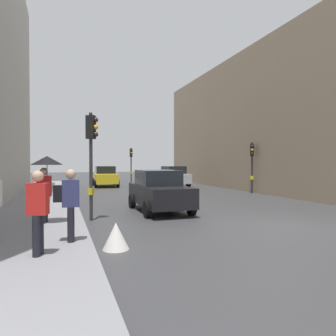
{
  "coord_description": "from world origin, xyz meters",
  "views": [
    {
      "loc": [
        -6.62,
        -8.49,
        2.1
      ],
      "look_at": [
        0.12,
        11.22,
        1.72
      ],
      "focal_mm": 33.46,
      "sensor_mm": 36.0,
      "label": 1
    }
  ],
  "objects_px": {
    "car_dark_suv": "(159,191)",
    "pedestrian_with_umbrella": "(46,170)",
    "pedestrian_with_grey_backpack": "(69,201)",
    "pedestrian_in_red_jacket": "(38,209)",
    "traffic_light_mid_street": "(252,158)",
    "traffic_light_near_right": "(91,146)",
    "car_silver_hatchback": "(173,176)",
    "traffic_light_far_median": "(131,159)",
    "warning_sign_triangle": "(116,236)",
    "car_yellow_taxi": "(105,176)"
  },
  "relations": [
    {
      "from": "traffic_light_near_right",
      "to": "pedestrian_with_umbrella",
      "type": "distance_m",
      "value": 1.91
    },
    {
      "from": "traffic_light_mid_street",
      "to": "car_dark_suv",
      "type": "height_order",
      "value": "traffic_light_mid_street"
    },
    {
      "from": "car_silver_hatchback",
      "to": "traffic_light_near_right",
      "type": "bearing_deg",
      "value": -120.13
    },
    {
      "from": "car_silver_hatchback",
      "to": "pedestrian_with_grey_backpack",
      "type": "height_order",
      "value": "pedestrian_with_grey_backpack"
    },
    {
      "from": "pedestrian_with_grey_backpack",
      "to": "car_dark_suv",
      "type": "bearing_deg",
      "value": 51.43
    },
    {
      "from": "traffic_light_mid_street",
      "to": "pedestrian_with_umbrella",
      "type": "distance_m",
      "value": 14.71
    },
    {
      "from": "car_yellow_taxi",
      "to": "warning_sign_triangle",
      "type": "bearing_deg",
      "value": -96.87
    },
    {
      "from": "car_silver_hatchback",
      "to": "pedestrian_with_grey_backpack",
      "type": "bearing_deg",
      "value": -117.17
    },
    {
      "from": "traffic_light_near_right",
      "to": "pedestrian_with_grey_backpack",
      "type": "height_order",
      "value": "traffic_light_near_right"
    },
    {
      "from": "car_yellow_taxi",
      "to": "pedestrian_with_umbrella",
      "type": "relative_size",
      "value": 2.0
    },
    {
      "from": "traffic_light_far_median",
      "to": "car_dark_suv",
      "type": "bearing_deg",
      "value": -98.56
    },
    {
      "from": "car_dark_suv",
      "to": "pedestrian_with_umbrella",
      "type": "distance_m",
      "value": 4.98
    },
    {
      "from": "pedestrian_with_grey_backpack",
      "to": "pedestrian_in_red_jacket",
      "type": "xyz_separation_m",
      "value": [
        -0.64,
        -1.0,
        -0.03
      ]
    },
    {
      "from": "traffic_light_near_right",
      "to": "car_silver_hatchback",
      "type": "height_order",
      "value": "traffic_light_near_right"
    },
    {
      "from": "pedestrian_with_umbrella",
      "to": "car_dark_suv",
      "type": "bearing_deg",
      "value": 25.02
    },
    {
      "from": "traffic_light_far_median",
      "to": "traffic_light_near_right",
      "type": "distance_m",
      "value": 20.85
    },
    {
      "from": "car_dark_suv",
      "to": "pedestrian_with_umbrella",
      "type": "xyz_separation_m",
      "value": [
        -4.43,
        -2.07,
        0.96
      ]
    },
    {
      "from": "car_yellow_taxi",
      "to": "pedestrian_in_red_jacket",
      "type": "distance_m",
      "value": 20.88
    },
    {
      "from": "traffic_light_mid_street",
      "to": "traffic_light_near_right",
      "type": "xyz_separation_m",
      "value": [
        -11.18,
        -6.61,
        0.29
      ]
    },
    {
      "from": "traffic_light_near_right",
      "to": "car_silver_hatchback",
      "type": "distance_m",
      "value": 16.38
    },
    {
      "from": "traffic_light_far_median",
      "to": "car_silver_hatchback",
      "type": "height_order",
      "value": "traffic_light_far_median"
    },
    {
      "from": "car_silver_hatchback",
      "to": "car_dark_suv",
      "type": "height_order",
      "value": "same"
    },
    {
      "from": "pedestrian_with_umbrella",
      "to": "pedestrian_in_red_jacket",
      "type": "distance_m",
      "value": 3.77
    },
    {
      "from": "traffic_light_far_median",
      "to": "traffic_light_near_right",
      "type": "bearing_deg",
      "value": -106.05
    },
    {
      "from": "traffic_light_far_median",
      "to": "car_dark_suv",
      "type": "height_order",
      "value": "traffic_light_far_median"
    },
    {
      "from": "traffic_light_mid_street",
      "to": "pedestrian_in_red_jacket",
      "type": "xyz_separation_m",
      "value": [
        -12.68,
        -11.15,
        -1.25
      ]
    },
    {
      "from": "pedestrian_in_red_jacket",
      "to": "warning_sign_triangle",
      "type": "bearing_deg",
      "value": 16.0
    },
    {
      "from": "car_yellow_taxi",
      "to": "pedestrian_with_umbrella",
      "type": "height_order",
      "value": "pedestrian_with_umbrella"
    },
    {
      "from": "traffic_light_far_median",
      "to": "pedestrian_with_umbrella",
      "type": "distance_m",
      "value": 22.11
    },
    {
      "from": "car_yellow_taxi",
      "to": "pedestrian_with_grey_backpack",
      "type": "distance_m",
      "value": 19.77
    },
    {
      "from": "car_dark_suv",
      "to": "warning_sign_triangle",
      "type": "distance_m",
      "value": 5.97
    },
    {
      "from": "pedestrian_in_red_jacket",
      "to": "traffic_light_far_median",
      "type": "bearing_deg",
      "value": 73.52
    },
    {
      "from": "traffic_light_mid_street",
      "to": "pedestrian_in_red_jacket",
      "type": "distance_m",
      "value": 16.93
    },
    {
      "from": "car_yellow_taxi",
      "to": "pedestrian_with_umbrella",
      "type": "xyz_separation_m",
      "value": [
        -4.1,
        -16.77,
        0.96
      ]
    },
    {
      "from": "traffic_light_near_right",
      "to": "warning_sign_triangle",
      "type": "distance_m",
      "value": 4.68
    },
    {
      "from": "traffic_light_far_median",
      "to": "pedestrian_in_red_jacket",
      "type": "relative_size",
      "value": 2.03
    },
    {
      "from": "pedestrian_with_umbrella",
      "to": "warning_sign_triangle",
      "type": "xyz_separation_m",
      "value": [
        1.7,
        -3.21,
        -1.52
      ]
    },
    {
      "from": "pedestrian_with_grey_backpack",
      "to": "traffic_light_mid_street",
      "type": "bearing_deg",
      "value": 40.11
    },
    {
      "from": "traffic_light_near_right",
      "to": "traffic_light_far_median",
      "type": "bearing_deg",
      "value": 73.95
    },
    {
      "from": "traffic_light_near_right",
      "to": "pedestrian_with_umbrella",
      "type": "xyz_separation_m",
      "value": [
        -1.5,
        -0.84,
        -0.84
      ]
    },
    {
      "from": "car_silver_hatchback",
      "to": "car_dark_suv",
      "type": "bearing_deg",
      "value": -112.19
    },
    {
      "from": "traffic_light_far_median",
      "to": "pedestrian_with_umbrella",
      "type": "height_order",
      "value": "traffic_light_far_median"
    },
    {
      "from": "pedestrian_in_red_jacket",
      "to": "warning_sign_triangle",
      "type": "distance_m",
      "value": 1.95
    },
    {
      "from": "pedestrian_with_umbrella",
      "to": "pedestrian_with_grey_backpack",
      "type": "bearing_deg",
      "value": -76.79
    },
    {
      "from": "traffic_light_mid_street",
      "to": "warning_sign_triangle",
      "type": "relative_size",
      "value": 5.31
    },
    {
      "from": "traffic_light_near_right",
      "to": "pedestrian_in_red_jacket",
      "type": "distance_m",
      "value": 5.02
    },
    {
      "from": "car_dark_suv",
      "to": "pedestrian_with_grey_backpack",
      "type": "xyz_separation_m",
      "value": [
        -3.8,
        -4.76,
        0.29
      ]
    },
    {
      "from": "car_yellow_taxi",
      "to": "car_dark_suv",
      "type": "bearing_deg",
      "value": -88.73
    },
    {
      "from": "car_yellow_taxi",
      "to": "traffic_light_mid_street",
      "type": "bearing_deg",
      "value": -47.4
    },
    {
      "from": "warning_sign_triangle",
      "to": "car_yellow_taxi",
      "type": "bearing_deg",
      "value": 83.13
    }
  ]
}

